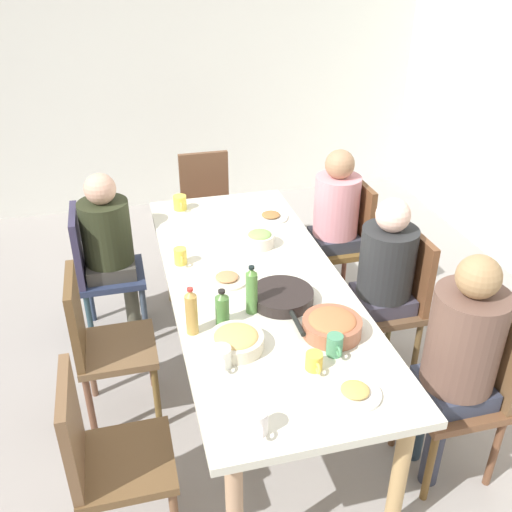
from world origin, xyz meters
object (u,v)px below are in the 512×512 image
(bottle_0, at_px, (252,291))
(bottle_1, at_px, (222,308))
(person_3, at_px, (110,242))
(plate_1, at_px, (227,279))
(chair_0, at_px, (345,237))
(dining_table, at_px, (256,292))
(person_4, at_px, (384,272))
(bottle_2, at_px, (191,312))
(chair_1, at_px, (469,384))
(cup_4, at_px, (180,256))
(person_1, at_px, (460,350))
(chair_4, at_px, (395,296))
(person_0, at_px, (334,215))
(serving_pan, at_px, (282,297))
(cup_3, at_px, (221,357))
(chair_5, at_px, (104,454))
(chair_2, at_px, (207,205))
(bowl_1, at_px, (332,325))
(bowl_2, at_px, (236,340))
(cup_5, at_px, (258,422))
(bowl_0, at_px, (260,239))
(cup_1, at_px, (180,203))
(chair_3, at_px, (98,267))
(plate_2, at_px, (355,392))
(plate_0, at_px, (271,216))
(cup_0, at_px, (335,345))
(cup_2, at_px, (314,362))
(chair_6, at_px, (100,340))

(bottle_0, bearing_deg, bottle_1, -68.09)
(person_3, distance_m, plate_1, 0.95)
(chair_0, bearing_deg, dining_table, -47.40)
(person_4, relative_size, bottle_2, 4.71)
(chair_1, distance_m, cup_4, 1.61)
(chair_1, relative_size, person_1, 0.74)
(chair_4, relative_size, plate_1, 4.08)
(person_4, xyz_separation_m, bottle_1, (0.33, -0.99, 0.15))
(person_0, height_order, serving_pan, person_0)
(cup_3, bearing_deg, chair_4, 118.64)
(chair_5, xyz_separation_m, cup_3, (-0.14, 0.52, 0.28))
(chair_1, distance_m, chair_4, 0.77)
(chair_2, height_order, chair_4, same)
(bowl_1, bearing_deg, cup_3, -79.93)
(serving_pan, bearing_deg, bowl_2, -45.26)
(person_1, bearing_deg, cup_5, -75.69)
(plate_1, relative_size, cup_3, 1.76)
(person_0, relative_size, person_1, 0.95)
(bowl_0, bearing_deg, serving_pan, -3.94)
(cup_1, bearing_deg, bowl_2, 1.61)
(person_4, bearing_deg, chair_3, -115.94)
(plate_2, xyz_separation_m, bowl_1, (-0.40, 0.05, 0.03))
(dining_table, relative_size, cup_3, 18.38)
(plate_0, xyz_separation_m, bowl_1, (1.24, -0.06, 0.03))
(chair_1, bearing_deg, bottle_1, -111.93)
(person_0, bearing_deg, cup_1, -102.55)
(bowl_0, height_order, bottle_0, bottle_0)
(chair_3, height_order, bottle_0, bottle_0)
(cup_0, relative_size, cup_2, 0.98)
(chair_4, distance_m, bowl_0, 0.86)
(person_1, distance_m, bowl_0, 1.30)
(person_4, xyz_separation_m, cup_2, (0.74, -0.68, 0.10))
(cup_3, bearing_deg, person_4, 120.68)
(person_3, relative_size, cup_0, 10.51)
(chair_3, bearing_deg, cup_4, 43.88)
(person_4, bearing_deg, person_0, -179.99)
(chair_4, xyz_separation_m, cup_0, (0.67, -0.65, 0.28))
(cup_3, bearing_deg, chair_6, -140.20)
(person_0, height_order, chair_4, person_0)
(bowl_0, height_order, bottle_2, bottle_2)
(bowl_2, bearing_deg, chair_1, 77.08)
(cup_2, bearing_deg, chair_5, -88.34)
(cup_4, xyz_separation_m, cup_5, (1.30, 0.11, 0.00))
(person_4, xyz_separation_m, cup_0, (0.67, -0.56, 0.11))
(bowl_0, bearing_deg, chair_1, 32.20)
(person_0, height_order, person_1, person_1)
(dining_table, xyz_separation_m, cup_5, (1.02, -0.25, 0.12))
(chair_4, distance_m, cup_4, 1.26)
(plate_2, relative_size, bowl_0, 1.24)
(chair_3, height_order, bottle_1, bottle_1)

